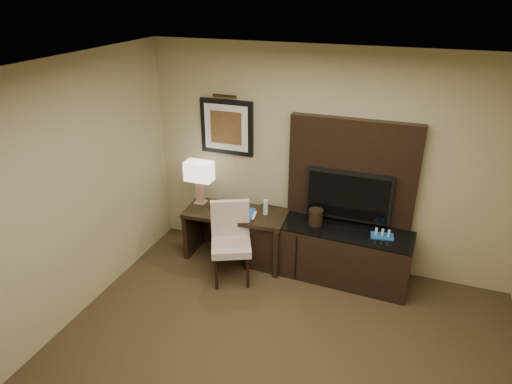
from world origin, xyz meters
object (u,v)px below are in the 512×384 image
at_px(tv, 348,196).
at_px(water_bottle, 266,207).
at_px(credenza, 327,251).
at_px(desk_chair, 231,245).
at_px(desk_phone, 221,206).
at_px(minibar_tray, 382,233).
at_px(desk, 236,235).
at_px(table_lamp, 200,182).
at_px(ice_bucket, 316,217).

xyz_separation_m(tv, water_bottle, (-0.97, -0.17, -0.24)).
height_order(credenza, desk_chair, desk_chair).
distance_m(desk_phone, minibar_tray, 1.98).
xyz_separation_m(tv, desk_phone, (-1.54, -0.26, -0.28)).
distance_m(desk, desk_chair, 0.49).
bearing_deg(minibar_tray, desk, -179.25).
bearing_deg(table_lamp, credenza, -1.05).
relative_size(desk_chair, ice_bucket, 5.04).
relative_size(ice_bucket, minibar_tray, 0.75).
xyz_separation_m(tv, ice_bucket, (-0.34, -0.18, -0.25)).
bearing_deg(credenza, table_lamp, -178.46).
xyz_separation_m(tv, table_lamp, (-1.87, -0.16, -0.04)).
bearing_deg(credenza, minibar_tray, 0.10).
xyz_separation_m(desk_phone, water_bottle, (0.56, 0.09, 0.04)).
bearing_deg(desk_phone, desk_chair, -43.52).
relative_size(water_bottle, minibar_tray, 0.75).
height_order(desk, water_bottle, water_bottle).
distance_m(water_bottle, minibar_tray, 1.42).
relative_size(desk_phone, water_bottle, 1.10).
distance_m(tv, table_lamp, 1.88).
bearing_deg(water_bottle, credenza, -1.55).
relative_size(credenza, desk_chair, 2.03).
height_order(credenza, tv, tv).
distance_m(desk, tv, 1.52).
relative_size(desk, ice_bucket, 6.73).
height_order(desk, desk_chair, desk_chair).
bearing_deg(desk_chair, tv, 5.06).
xyz_separation_m(desk, tv, (1.34, 0.24, 0.68)).
xyz_separation_m(credenza, table_lamp, (-1.71, 0.03, 0.64)).
bearing_deg(desk_phone, desk, 16.73).
bearing_deg(table_lamp, minibar_tray, -1.43).
xyz_separation_m(desk, table_lamp, (-0.53, 0.08, 0.64)).
bearing_deg(water_bottle, desk_chair, -115.26).
bearing_deg(ice_bucket, credenza, -3.77).
xyz_separation_m(desk_phone, minibar_tray, (1.98, 0.05, -0.02)).
distance_m(desk_phone, ice_bucket, 1.20).
bearing_deg(desk_phone, tv, 19.91).
relative_size(table_lamp, ice_bucket, 3.09).
bearing_deg(tv, water_bottle, -170.17).
bearing_deg(minibar_tray, table_lamp, 178.57).
height_order(table_lamp, minibar_tray, table_lamp).
relative_size(desk, desk_phone, 6.17).
bearing_deg(tv, desk_chair, -150.37).
xyz_separation_m(credenza, desk_chair, (-1.05, -0.50, 0.14)).
relative_size(desk, desk_chair, 1.34).
height_order(ice_bucket, minibar_tray, ice_bucket).
bearing_deg(ice_bucket, minibar_tray, -2.78).
distance_m(desk_chair, water_bottle, 0.65).
bearing_deg(minibar_tray, ice_bucket, 177.22).
distance_m(credenza, water_bottle, 0.92).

